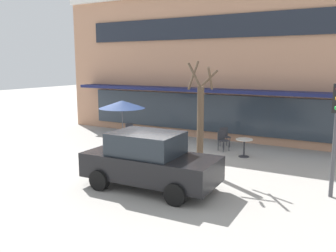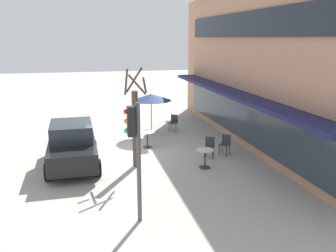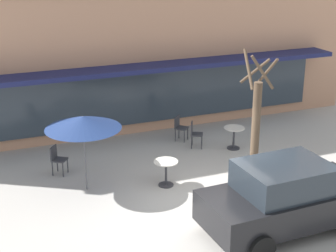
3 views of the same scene
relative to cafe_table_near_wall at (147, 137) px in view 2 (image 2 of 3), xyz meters
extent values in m
plane|color=#ADA8A0|center=(0.56, -1.54, -0.52)|extent=(80.00, 80.00, 0.00)
cube|color=tan|center=(0.56, 8.46, 3.39)|extent=(18.28, 8.00, 7.81)
cube|color=#191E4C|center=(0.56, 3.91, 2.03)|extent=(15.54, 1.10, 0.16)
cube|color=#1E232D|center=(0.56, 4.40, 5.10)|extent=(14.63, 0.10, 1.10)
cube|color=#2D3842|center=(0.56, 4.40, 0.83)|extent=(14.63, 0.10, 1.90)
cylinder|color=#333338|center=(0.00, 0.00, -0.50)|extent=(0.44, 0.44, 0.03)
cylinder|color=#333338|center=(0.00, 0.00, -0.14)|extent=(0.07, 0.07, 0.70)
cylinder|color=silver|center=(0.00, 0.00, 0.23)|extent=(0.70, 0.70, 0.03)
cylinder|color=#333338|center=(3.19, 1.75, -0.50)|extent=(0.44, 0.44, 0.03)
cylinder|color=#333338|center=(3.19, 1.75, -0.14)|extent=(0.07, 0.07, 0.70)
cylinder|color=silver|center=(3.19, 1.75, 0.23)|extent=(0.70, 0.70, 0.03)
cylinder|color=#4C4C51|center=(-2.18, 0.61, 0.58)|extent=(0.04, 0.04, 2.20)
cone|color=navy|center=(-2.18, 0.61, 1.51)|extent=(2.10, 2.10, 0.35)
cylinder|color=#333338|center=(2.31, 2.41, -0.29)|extent=(0.04, 0.04, 0.45)
cylinder|color=#333338|center=(2.16, 2.11, -0.29)|extent=(0.04, 0.04, 0.45)
cylinder|color=#333338|center=(2.01, 2.56, -0.29)|extent=(0.04, 0.04, 0.45)
cylinder|color=#333338|center=(1.86, 2.26, -0.29)|extent=(0.04, 0.04, 0.45)
cube|color=#333338|center=(2.09, 2.34, -0.05)|extent=(0.54, 0.54, 0.04)
cube|color=#333338|center=(1.93, 2.42, 0.17)|extent=(0.22, 0.37, 0.40)
cylinder|color=#333338|center=(-2.44, 1.96, -0.29)|extent=(0.04, 0.04, 0.45)
cylinder|color=#333338|center=(-2.64, 1.68, -0.29)|extent=(0.04, 0.04, 0.45)
cylinder|color=#333338|center=(-2.72, 2.16, -0.29)|extent=(0.04, 0.04, 0.45)
cylinder|color=#333338|center=(-2.91, 1.88, -0.29)|extent=(0.04, 0.04, 0.45)
cube|color=#333338|center=(-2.68, 1.92, -0.05)|extent=(0.56, 0.56, 0.04)
cube|color=#333338|center=(-2.82, 2.03, 0.17)|extent=(0.27, 0.35, 0.40)
cylinder|color=#333338|center=(2.10, 3.12, -0.29)|extent=(0.04, 0.04, 0.45)
cylinder|color=#333338|center=(1.86, 2.88, -0.29)|extent=(0.04, 0.04, 0.45)
cylinder|color=#333338|center=(1.86, 3.36, -0.29)|extent=(0.04, 0.04, 0.45)
cylinder|color=#333338|center=(1.62, 3.12, -0.29)|extent=(0.04, 0.04, 0.45)
cube|color=#333338|center=(1.86, 3.12, -0.05)|extent=(0.57, 0.57, 0.04)
cube|color=#333338|center=(1.73, 3.25, 0.17)|extent=(0.31, 0.31, 0.40)
cube|color=black|center=(1.80, -3.35, 0.18)|extent=(4.25, 1.91, 0.76)
cube|color=#232B33|center=(1.65, -3.35, 0.90)|extent=(2.14, 1.65, 0.68)
cylinder|color=black|center=(3.08, -2.41, -0.20)|extent=(0.65, 0.24, 0.64)
cylinder|color=black|center=(3.12, -4.21, -0.20)|extent=(0.65, 0.24, 0.64)
cylinder|color=black|center=(0.47, -2.48, -0.20)|extent=(0.65, 0.24, 0.64)
cylinder|color=black|center=(0.52, -4.28, -0.20)|extent=(0.65, 0.24, 0.64)
cylinder|color=brown|center=(2.36, -0.88, 1.01)|extent=(0.24, 0.24, 3.06)
cylinder|color=brown|center=(2.68, -0.82, 2.82)|extent=(0.21, 0.72, 0.81)
cylinder|color=brown|center=(2.47, -0.50, 2.76)|extent=(0.83, 0.32, 0.70)
cylinder|color=brown|center=(2.05, -0.84, 2.92)|extent=(0.16, 0.70, 1.01)
cylinder|color=brown|center=(2.27, -1.18, 2.89)|extent=(0.68, 0.27, 0.94)
cylinder|color=#47474C|center=(6.78, -1.41, 1.18)|extent=(0.12, 0.12, 3.40)
cube|color=black|center=(6.78, -1.59, 2.38)|extent=(0.26, 0.20, 0.80)
sphere|color=red|center=(6.78, -1.72, 2.65)|extent=(0.13, 0.13, 0.13)
sphere|color=gold|center=(6.78, -1.72, 2.39)|extent=(0.13, 0.13, 0.13)
sphere|color=green|center=(6.78, -1.72, 2.13)|extent=(0.13, 0.13, 0.13)
camera|label=1|loc=(7.45, -12.36, 3.32)|focal=38.00mm
camera|label=2|loc=(15.86, -2.72, 4.53)|focal=38.00mm
camera|label=3|loc=(-5.04, -12.47, 6.10)|focal=55.00mm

